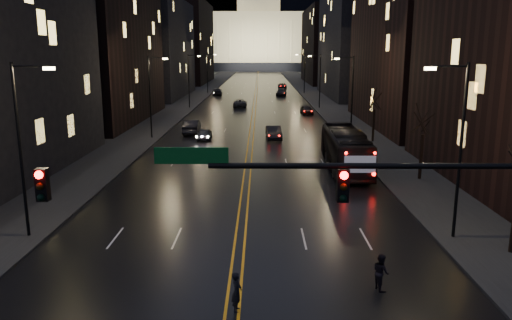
{
  "coord_description": "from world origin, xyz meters",
  "views": [
    {
      "loc": [
        1.04,
        -14.38,
        9.52
      ],
      "look_at": [
        0.8,
        12.55,
        3.62
      ],
      "focal_mm": 35.0,
      "sensor_mm": 36.0,
      "label": 1
    }
  ],
  "objects_px": {
    "oncoming_car_a": "(204,134)",
    "oncoming_car_b": "(192,127)",
    "receding_car_a": "(274,133)",
    "traffic_signal": "(422,202)",
    "bus": "(346,150)",
    "pedestrian_b": "(381,272)",
    "pedestrian_a": "(237,292)"
  },
  "relations": [
    {
      "from": "traffic_signal",
      "to": "oncoming_car_b",
      "type": "xyz_separation_m",
      "value": [
        -12.91,
        43.53,
        -4.27
      ]
    },
    {
      "from": "traffic_signal",
      "to": "pedestrian_b",
      "type": "height_order",
      "value": "traffic_signal"
    },
    {
      "from": "oncoming_car_a",
      "to": "oncoming_car_b",
      "type": "height_order",
      "value": "oncoming_car_b"
    },
    {
      "from": "bus",
      "to": "pedestrian_a",
      "type": "height_order",
      "value": "bus"
    },
    {
      "from": "pedestrian_a",
      "to": "receding_car_a",
      "type": "bearing_deg",
      "value": 5.0
    },
    {
      "from": "traffic_signal",
      "to": "pedestrian_b",
      "type": "relative_size",
      "value": 11.23
    },
    {
      "from": "oncoming_car_b",
      "to": "traffic_signal",
      "type": "bearing_deg",
      "value": 105.1
    },
    {
      "from": "oncoming_car_a",
      "to": "oncoming_car_b",
      "type": "distance_m",
      "value": 4.54
    },
    {
      "from": "traffic_signal",
      "to": "receding_car_a",
      "type": "distance_m",
      "value": 40.23
    },
    {
      "from": "oncoming_car_a",
      "to": "pedestrian_b",
      "type": "height_order",
      "value": "pedestrian_b"
    },
    {
      "from": "traffic_signal",
      "to": "oncoming_car_a",
      "type": "distance_m",
      "value": 41.17
    },
    {
      "from": "oncoming_car_a",
      "to": "receding_car_a",
      "type": "bearing_deg",
      "value": -179.37
    },
    {
      "from": "bus",
      "to": "oncoming_car_b",
      "type": "bearing_deg",
      "value": 131.14
    },
    {
      "from": "bus",
      "to": "pedestrian_a",
      "type": "relative_size",
      "value": 7.63
    },
    {
      "from": "oncoming_car_a",
      "to": "oncoming_car_b",
      "type": "relative_size",
      "value": 0.78
    },
    {
      "from": "pedestrian_a",
      "to": "bus",
      "type": "bearing_deg",
      "value": -10.27
    },
    {
      "from": "pedestrian_b",
      "to": "receding_car_a",
      "type": "bearing_deg",
      "value": -8.96
    },
    {
      "from": "receding_car_a",
      "to": "pedestrian_b",
      "type": "xyz_separation_m",
      "value": [
        3.44,
        -35.42,
        0.04
      ]
    },
    {
      "from": "oncoming_car_b",
      "to": "pedestrian_b",
      "type": "height_order",
      "value": "oncoming_car_b"
    },
    {
      "from": "traffic_signal",
      "to": "bus",
      "type": "relative_size",
      "value": 1.46
    },
    {
      "from": "receding_car_a",
      "to": "oncoming_car_a",
      "type": "bearing_deg",
      "value": 179.82
    },
    {
      "from": "oncoming_car_a",
      "to": "pedestrian_b",
      "type": "xyz_separation_m",
      "value": [
        11.04,
        -35.0,
        0.1
      ]
    },
    {
      "from": "traffic_signal",
      "to": "bus",
      "type": "distance_m",
      "value": 25.85
    },
    {
      "from": "oncoming_car_b",
      "to": "receding_car_a",
      "type": "bearing_deg",
      "value": 157.39
    },
    {
      "from": "pedestrian_a",
      "to": "oncoming_car_a",
      "type": "bearing_deg",
      "value": 16.72
    },
    {
      "from": "traffic_signal",
      "to": "oncoming_car_a",
      "type": "bearing_deg",
      "value": 105.59
    },
    {
      "from": "traffic_signal",
      "to": "oncoming_car_b",
      "type": "bearing_deg",
      "value": 106.52
    },
    {
      "from": "traffic_signal",
      "to": "oncoming_car_b",
      "type": "distance_m",
      "value": 45.61
    },
    {
      "from": "oncoming_car_b",
      "to": "pedestrian_a",
      "type": "distance_m",
      "value": 41.53
    },
    {
      "from": "bus",
      "to": "oncoming_car_a",
      "type": "bearing_deg",
      "value": 134.64
    },
    {
      "from": "bus",
      "to": "receding_car_a",
      "type": "relative_size",
      "value": 2.66
    },
    {
      "from": "bus",
      "to": "oncoming_car_b",
      "type": "distance_m",
      "value": 23.44
    }
  ]
}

